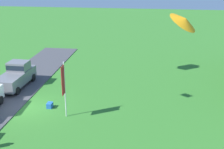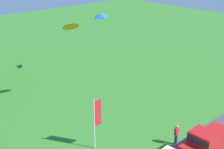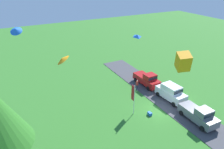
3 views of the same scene
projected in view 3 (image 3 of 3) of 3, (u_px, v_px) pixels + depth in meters
ground_plane at (159, 110)px, 29.00m from camera, size 120.00×120.00×0.00m
pavement_strip at (174, 105)px, 30.10m from camera, size 36.00×4.40×0.06m
car_pickup_near_entrance at (199, 114)px, 26.33m from camera, size 5.05×2.15×2.14m
car_suv_by_flagpole at (171, 92)px, 30.87m from camera, size 4.70×2.26×2.28m
car_pickup_mid_row at (147, 79)px, 34.92m from camera, size 5.06×2.18×2.14m
person_watching_sky at (137, 85)px, 33.63m from camera, size 0.36×0.24×1.71m
flag_banner at (133, 95)px, 27.41m from camera, size 0.71×0.08×4.18m
cooler_box at (150, 114)px, 27.99m from camera, size 0.56×0.40×0.40m
kite_diamond_topmost at (137, 36)px, 24.47m from camera, size 0.89×0.88×0.41m
kite_delta_high_left at (16, 30)px, 26.90m from camera, size 1.94×1.94×1.13m
kite_delta_near_flag at (62, 59)px, 24.58m from camera, size 2.02×1.96×1.13m
kite_box_mid_center at (183, 62)px, 17.77m from camera, size 1.65×1.58×1.75m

